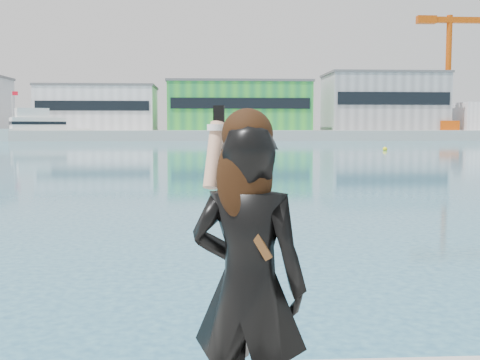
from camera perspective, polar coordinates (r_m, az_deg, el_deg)
The scene contains 10 objects.
far_quay at distance 133.18m, azimuth -3.65°, elevation 4.31°, with size 320.00×40.00×2.00m, color #9E9E99.
warehouse_white at distance 133.10m, azimuth -13.25°, elevation 6.67°, with size 24.48×15.35×9.50m.
warehouse_green at distance 131.47m, azimuth -0.16°, elevation 7.04°, with size 30.60×16.36×10.50m.
warehouse_grey_right at distance 137.16m, azimuth 13.42°, elevation 7.24°, with size 25.50×15.35×12.50m.
dock_crane at distance 136.49m, azimuth 19.62°, elevation 9.97°, with size 23.00×4.00×24.00m.
flagpole_left at distance 129.97m, azimuth -20.74°, elevation 6.43°, with size 1.28×0.16×8.00m.
flagpole_right at distance 126.14m, azimuth 6.48°, elevation 6.77°, with size 1.28×0.16×8.00m.
motor_yacht at distance 122.02m, azimuth -18.41°, elevation 4.62°, with size 17.92×11.74×8.16m.
buoy_near at distance 68.18m, azimuth 13.58°, elevation 2.74°, with size 0.50×0.50×0.50m, color #FFEF0D.
woman at distance 3.13m, azimuth 0.76°, elevation -9.16°, with size 0.72×0.60×1.79m.
Camera 1 is at (0.27, -3.17, 2.47)m, focal length 45.00 mm.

